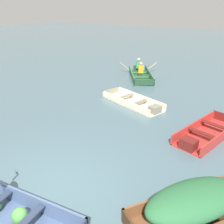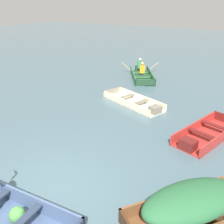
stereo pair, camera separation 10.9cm
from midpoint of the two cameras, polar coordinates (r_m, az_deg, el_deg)
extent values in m
plane|color=#47606B|center=(6.13, -14.66, -18.31)|extent=(80.00, 80.00, 0.00)
cube|color=#475B7F|center=(5.78, -22.74, -22.62)|extent=(3.09, 1.39, 0.04)
cube|color=#475B7F|center=(5.87, -19.34, -18.59)|extent=(2.97, 0.41, 0.42)
cube|color=#273246|center=(5.31, -19.77, -22.53)|extent=(0.27, 0.95, 0.04)
sphere|color=#4C9342|center=(5.62, -20.90, -21.23)|extent=(0.32, 0.32, 0.32)
cube|color=beige|center=(10.81, 4.35, 1.95)|extent=(3.09, 1.83, 0.04)
cube|color=beige|center=(11.06, 6.14, 3.17)|extent=(2.81, 0.94, 0.32)
cube|color=beige|center=(10.46, 2.50, 2.05)|extent=(2.81, 0.94, 0.32)
cube|color=gray|center=(11.78, -0.43, 4.61)|extent=(0.35, 0.95, 0.32)
cube|color=gray|center=(9.93, 9.44, 0.60)|extent=(0.48, 0.53, 0.28)
cube|color=gray|center=(10.44, 6.03, 2.35)|extent=(0.42, 0.89, 0.04)
cube|color=gray|center=(11.03, 2.82, 3.66)|extent=(0.42, 0.89, 0.04)
cube|color=#AD2D28|center=(8.81, 20.66, -4.98)|extent=(1.64, 2.93, 0.04)
cube|color=#AD2D28|center=(8.58, 23.65, -5.13)|extent=(0.69, 2.71, 0.34)
cube|color=#AD2D28|center=(8.93, 18.07, -3.10)|extent=(0.69, 2.71, 0.34)
cube|color=maroon|center=(7.77, 16.72, -6.98)|extent=(0.53, 0.46, 0.31)
cube|color=maroon|center=(8.36, 19.58, -4.54)|extent=(0.93, 0.37, 0.04)
cube|color=maroon|center=(9.05, 22.09, -2.73)|extent=(0.93, 0.37, 0.04)
cube|color=brown|center=(5.70, 17.08, -22.34)|extent=(2.33, 2.77, 0.04)
cube|color=brown|center=(5.86, 14.09, -18.35)|extent=(1.50, 2.22, 0.34)
cube|color=#3F2716|center=(5.76, 20.60, -19.18)|extent=(0.87, 0.66, 0.04)
cube|color=#3F2716|center=(5.34, 13.86, -22.16)|extent=(0.87, 0.66, 0.04)
ellipsoid|color=#286038|center=(5.36, 17.74, -18.64)|extent=(2.02, 2.34, 0.59)
cube|color=#387047|center=(14.76, 6.30, 7.90)|extent=(2.71, 3.25, 0.04)
cube|color=#387047|center=(14.65, 4.30, 8.50)|extent=(1.85, 2.66, 0.35)
cube|color=#387047|center=(14.79, 8.33, 8.46)|extent=(1.85, 2.66, 0.35)
cube|color=#1E3D27|center=(13.22, 7.17, 6.67)|extent=(0.92, 0.66, 0.35)
cube|color=#1E3D27|center=(16.07, 5.69, 9.89)|extent=(0.61, 0.57, 0.32)
cube|color=#1E3D27|center=(15.15, 6.11, 9.29)|extent=(0.90, 0.69, 0.04)
cube|color=#1E3D27|center=(14.23, 6.58, 8.32)|extent=(0.90, 0.69, 0.04)
cube|color=orange|center=(14.63, 6.38, 9.73)|extent=(0.33, 0.31, 0.44)
sphere|color=tan|center=(14.56, 6.44, 10.95)|extent=(0.18, 0.18, 0.18)
cube|color=#338C4C|center=(15.71, 5.87, 10.73)|extent=(0.33, 0.31, 0.44)
sphere|color=beige|center=(15.64, 5.92, 11.87)|extent=(0.18, 0.18, 0.18)
cylinder|color=tan|center=(15.65, 2.74, 10.39)|extent=(0.55, 0.40, 0.55)
cylinder|color=tan|center=(15.86, 8.92, 10.31)|extent=(0.55, 0.40, 0.55)
camera|label=1|loc=(0.05, -90.34, -0.15)|focal=40.00mm
camera|label=2|loc=(0.05, 89.66, 0.15)|focal=40.00mm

